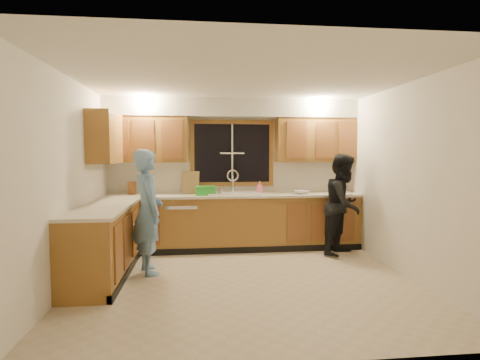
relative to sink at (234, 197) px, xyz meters
name	(u,v)px	position (x,y,z in m)	size (l,w,h in m)	color
floor	(246,281)	(0.00, -1.60, -0.86)	(4.20, 4.20, 0.00)	#C2B095
ceiling	(246,78)	(0.00, -1.60, 1.64)	(4.20, 4.20, 0.00)	white
wall_back	(232,173)	(0.00, 0.30, 0.39)	(4.20, 4.20, 0.00)	silver
wall_left	(68,183)	(-2.10, -1.60, 0.39)	(3.80, 3.80, 0.00)	silver
wall_right	(407,180)	(2.10, -1.60, 0.39)	(3.80, 3.80, 0.00)	silver
base_cabinets_back	(234,223)	(0.00, 0.00, -0.42)	(4.20, 0.60, 0.88)	olive
base_cabinets_left	(104,243)	(-1.80, -1.25, -0.42)	(0.60, 1.90, 0.88)	olive
countertop_back	(234,195)	(0.00, -0.02, 0.04)	(4.20, 0.63, 0.04)	beige
countertop_left	(104,208)	(-1.79, -1.25, 0.04)	(0.63, 1.90, 0.04)	beige
upper_cabinets_left	(147,139)	(-1.43, 0.13, 0.96)	(1.35, 0.33, 0.75)	olive
upper_cabinets_right	(315,140)	(1.43, 0.13, 0.96)	(1.35, 0.33, 0.75)	olive
upper_cabinets_return	(105,138)	(-1.94, -0.48, 0.96)	(0.33, 0.90, 0.75)	olive
soffit	(233,108)	(0.00, 0.12, 1.49)	(4.20, 0.35, 0.30)	beige
window_frame	(232,153)	(0.00, 0.29, 0.74)	(1.44, 0.03, 1.14)	black
sink	(234,197)	(0.00, 0.00, 0.00)	(0.86, 0.52, 0.57)	white
dishwasher	(182,226)	(-0.85, -0.01, -0.45)	(0.60, 0.56, 0.82)	silver
stove	(91,254)	(-1.80, -1.82, -0.41)	(0.58, 0.75, 0.90)	silver
man	(148,211)	(-1.25, -1.14, -0.04)	(0.60, 0.40, 1.65)	#6995C6
woman	(344,204)	(1.69, -0.53, -0.07)	(0.77, 0.60, 1.59)	black
knife_block	(132,188)	(-1.69, 0.17, 0.16)	(0.11, 0.09, 0.21)	brown
cutting_board	(191,182)	(-0.71, 0.22, 0.24)	(0.28, 0.02, 0.38)	tan
dish_crate	(205,190)	(-0.47, -0.06, 0.13)	(0.31, 0.29, 0.14)	green
soap_bottle	(260,187)	(0.45, 0.09, 0.16)	(0.09, 0.09, 0.21)	#F85E95
bowl	(301,192)	(1.12, -0.08, 0.08)	(0.24, 0.24, 0.06)	silver
can_left	(220,192)	(-0.24, -0.21, 0.12)	(0.07, 0.07, 0.12)	tan
can_right	(220,192)	(-0.24, -0.22, 0.11)	(0.06, 0.06, 0.11)	tan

